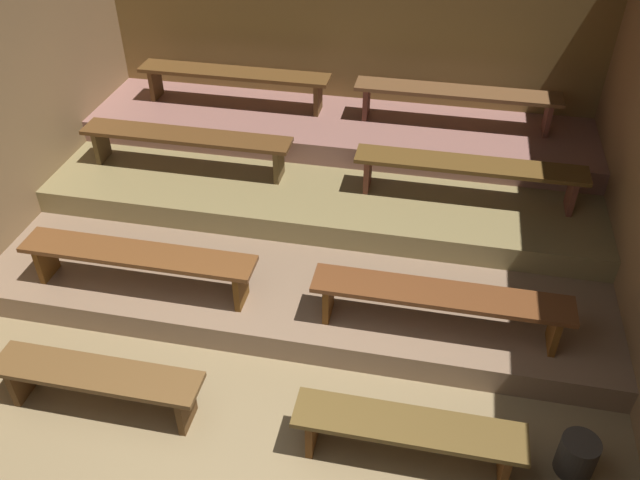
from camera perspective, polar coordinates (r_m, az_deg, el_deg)
ground at (r=6.18m, az=-1.27°, el=-2.98°), size 6.22×5.44×0.08m
wall_back at (r=7.48m, az=2.66°, el=17.05°), size 6.22×0.06×2.74m
wall_left at (r=6.51m, az=-26.11°, el=10.04°), size 0.06×5.44×2.74m
platform_lower at (r=6.54m, az=-0.16°, el=1.36°), size 5.42×3.45×0.24m
platform_middle at (r=6.91m, az=0.86°, el=5.85°), size 5.42×2.23×0.24m
platform_upper at (r=7.24m, az=1.67°, el=9.55°), size 5.42×1.18×0.24m
bench_floor_left at (r=5.06m, az=-18.78°, el=-11.42°), size 1.54×0.32×0.39m
bench_floor_right at (r=4.56m, az=7.67°, el=-16.19°), size 1.54×0.32×0.39m
bench_lower_left at (r=5.62m, az=-15.56°, el=-1.58°), size 1.99×0.32×0.39m
bench_lower_right at (r=5.12m, az=10.44°, el=-5.10°), size 1.99×0.32×0.39m
bench_middle_left at (r=6.74m, az=-11.57°, el=8.51°), size 2.13×0.32×0.39m
bench_middle_right at (r=6.28m, az=12.87°, el=6.03°), size 2.13×0.32×0.39m
bench_upper_left at (r=7.46m, az=-7.49°, el=13.88°), size 2.12×0.32×0.39m
bench_upper_right at (r=7.11m, az=11.82°, el=12.17°), size 2.12×0.32×0.39m
pail_floor at (r=4.93m, az=21.47°, el=-17.07°), size 0.26×0.26×0.30m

